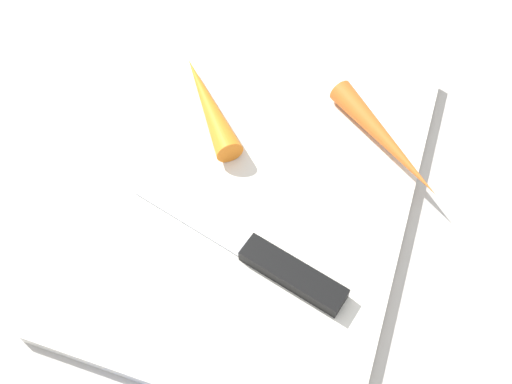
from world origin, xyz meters
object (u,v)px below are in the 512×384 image
object	(u,v)px
cutting_board	(256,196)
carrot_short	(208,104)
knife	(279,266)
carrot_long	(385,140)

from	to	relation	value
cutting_board	carrot_short	distance (m)	0.10
cutting_board	knife	bearing A→B (deg)	-147.45
carrot_long	carrot_short	xyz separation A→B (m)	(-0.01, 0.16, 0.00)
cutting_board	carrot_long	bearing A→B (deg)	-48.88
carrot_long	carrot_short	world-z (taller)	carrot_short
cutting_board	carrot_long	distance (m)	0.13
carrot_long	cutting_board	bearing A→B (deg)	-99.69
carrot_long	carrot_short	distance (m)	0.16
cutting_board	carrot_long	size ratio (longest dim) A/B	2.63
knife	carrot_long	world-z (taller)	carrot_long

